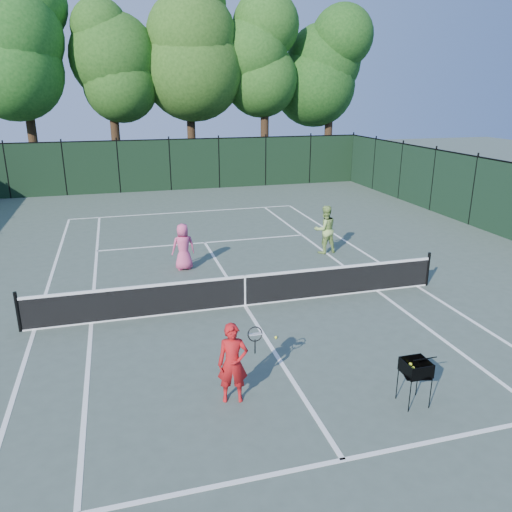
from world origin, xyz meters
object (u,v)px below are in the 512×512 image
object	(u,v)px
player_green	(325,229)
ball_hopper	(416,368)
coach	(233,363)
loose_ball_midcourt	(276,337)
player_pink	(183,247)

from	to	relation	value
player_green	ball_hopper	distance (m)	9.49
player_green	ball_hopper	world-z (taller)	player_green
coach	loose_ball_midcourt	xyz separation A→B (m)	(1.57, 2.18, -0.77)
player_pink	player_green	world-z (taller)	player_green
coach	player_green	xyz separation A→B (m)	(5.39, 8.21, 0.09)
loose_ball_midcourt	player_green	bearing A→B (deg)	57.63
ball_hopper	loose_ball_midcourt	world-z (taller)	ball_hopper
ball_hopper	player_green	bearing A→B (deg)	91.05
player_pink	loose_ball_midcourt	size ratio (longest dim) A/B	23.18
coach	player_green	size ratio (longest dim) A/B	0.90
player_pink	player_green	xyz separation A→B (m)	(5.27, 0.41, 0.10)
coach	player_pink	distance (m)	7.80
coach	player_green	world-z (taller)	player_green
ball_hopper	coach	bearing A→B (deg)	176.20
player_pink	player_green	distance (m)	5.29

